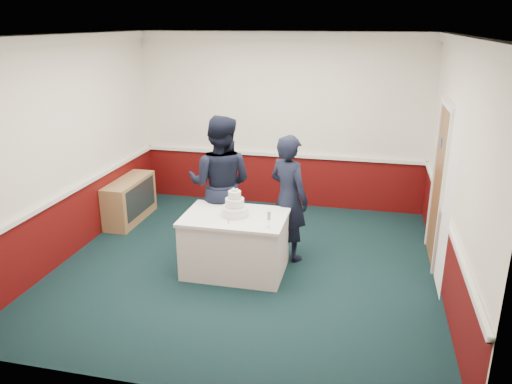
% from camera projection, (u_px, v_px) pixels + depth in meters
% --- Properties ---
extents(ground, '(5.00, 5.00, 0.00)m').
position_uv_depth(ground, '(247.00, 265.00, 6.79)').
color(ground, black).
rests_on(ground, ground).
extents(room_shell, '(5.00, 5.00, 3.00)m').
position_uv_depth(room_shell, '(263.00, 114.00, 6.70)').
color(room_shell, white).
rests_on(room_shell, ground).
extents(sideboard, '(0.41, 1.20, 0.70)m').
position_uv_depth(sideboard, '(130.00, 200.00, 8.23)').
color(sideboard, '#9E784D').
rests_on(sideboard, ground).
extents(cake_table, '(1.32, 0.92, 0.79)m').
position_uv_depth(cake_table, '(235.00, 243.00, 6.52)').
color(cake_table, white).
rests_on(cake_table, ground).
extents(wedding_cake, '(0.35, 0.35, 0.36)m').
position_uv_depth(wedding_cake, '(235.00, 207.00, 6.35)').
color(wedding_cake, white).
rests_on(wedding_cake, cake_table).
extents(cake_knife, '(0.09, 0.21, 0.00)m').
position_uv_depth(cake_knife, '(228.00, 221.00, 6.21)').
color(cake_knife, silver).
rests_on(cake_knife, cake_table).
extents(champagne_flute, '(0.05, 0.05, 0.21)m').
position_uv_depth(champagne_flute, '(269.00, 217.00, 5.98)').
color(champagne_flute, silver).
rests_on(champagne_flute, cake_table).
extents(person_man, '(0.95, 0.75, 1.95)m').
position_uv_depth(person_man, '(220.00, 184.00, 7.02)').
color(person_man, black).
rests_on(person_man, ground).
extents(person_woman, '(0.76, 0.70, 1.75)m').
position_uv_depth(person_woman, '(289.00, 198.00, 6.77)').
color(person_woman, black).
rests_on(person_woman, ground).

